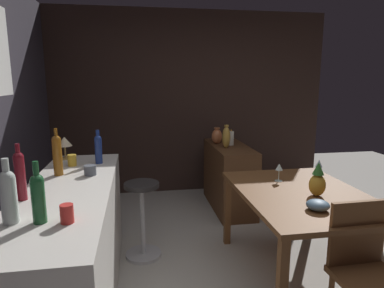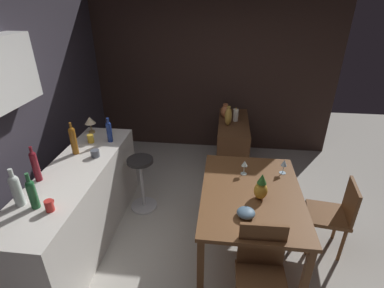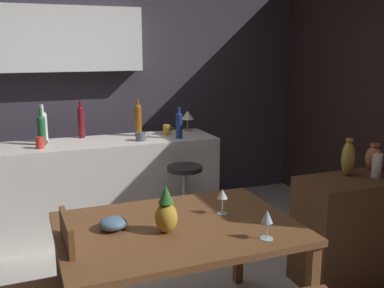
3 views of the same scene
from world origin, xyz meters
name	(u,v)px [view 1 (image 1 of 3)]	position (x,y,z in m)	size (l,w,h in m)	color
ground_plane	(252,288)	(0.00, 0.00, 0.00)	(9.00, 9.00, 0.00)	#B7B2A8
wall_side_right	(176,103)	(2.55, 0.30, 1.30)	(0.10, 4.40, 2.60)	#33231E
dining_table	(302,201)	(0.13, -0.45, 0.66)	(1.39, 0.99, 0.74)	brown
kitchen_counter	(72,247)	(0.06, 1.37, 0.45)	(2.10, 0.60, 0.90)	silver
sideboard_cabinet	(229,177)	(1.72, -0.28, 0.41)	(1.10, 0.44, 0.82)	#56351E
chair_near_window	(366,269)	(-0.62, -0.50, 0.50)	(0.41, 0.41, 0.90)	brown
bar_stool	(143,218)	(0.65, 0.85, 0.38)	(0.34, 0.34, 0.72)	#262323
wine_glass_left	(279,168)	(0.45, -0.38, 0.86)	(0.07, 0.07, 0.16)	silver
wine_glass_right	(319,164)	(0.51, -0.81, 0.86)	(0.07, 0.07, 0.17)	silver
pineapple_centerpiece	(317,181)	(0.03, -0.52, 0.86)	(0.13, 0.13, 0.27)	gold
fruit_bowl	(318,205)	(-0.24, -0.37, 0.78)	(0.16, 0.16, 0.07)	slate
wine_bottle_green	(38,196)	(-0.52, 1.39, 1.05)	(0.07, 0.07, 0.33)	#1E592D
wine_bottle_clear	(8,194)	(-0.50, 1.54, 1.06)	(0.08, 0.08, 0.35)	silver
wine_bottle_cobalt	(98,148)	(0.74, 1.22, 1.04)	(0.06, 0.06, 0.30)	navy
wine_bottle_ruby	(20,174)	(-0.14, 1.60, 1.07)	(0.06, 0.06, 0.36)	maroon
wine_bottle_amber	(57,154)	(0.40, 1.49, 1.07)	(0.07, 0.07, 0.37)	#8C5114
cup_slate	(90,170)	(0.36, 1.25, 0.94)	(0.13, 0.09, 0.08)	#515660
cup_mustard	(72,160)	(0.69, 1.44, 0.95)	(0.11, 0.07, 0.10)	gold
cup_red	(67,214)	(-0.55, 1.25, 0.95)	(0.11, 0.07, 0.10)	red
counter_lamp	(65,143)	(0.95, 1.55, 1.06)	(0.14, 0.14, 0.22)	#A58447
pillar_candle_tall	(231,138)	(1.75, -0.30, 0.91)	(0.07, 0.07, 0.20)	white
pillar_candle_short	(227,138)	(1.97, -0.31, 0.87)	(0.08, 0.08, 0.13)	white
vase_brass	(226,137)	(1.58, -0.19, 0.96)	(0.10, 0.10, 0.28)	#B78C38
vase_copper	(217,136)	(1.87, -0.15, 0.92)	(0.14, 0.14, 0.21)	#B26038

